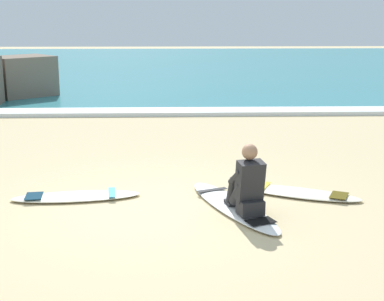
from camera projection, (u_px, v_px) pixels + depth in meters
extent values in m
plane|color=#CCB584|center=(156.00, 211.00, 7.82)|extent=(80.00, 80.00, 0.00)
cube|color=teal|center=(169.00, 66.00, 28.68)|extent=(80.00, 28.00, 0.10)
cube|color=white|center=(165.00, 112.00, 15.37)|extent=(80.00, 0.90, 0.11)
ellipsoid|color=white|center=(233.00, 206.00, 7.94)|extent=(1.38, 2.42, 0.07)
cube|color=black|center=(212.00, 190.00, 8.53)|extent=(0.48, 0.27, 0.01)
cube|color=black|center=(261.00, 221.00, 7.24)|extent=(0.43, 0.36, 0.01)
cube|color=#232326|center=(250.00, 207.00, 7.46)|extent=(0.38, 0.33, 0.20)
cylinder|color=#232326|center=(238.00, 193.00, 7.57)|extent=(0.25, 0.43, 0.43)
cylinder|color=#232326|center=(232.00, 191.00, 7.76)|extent=(0.18, 0.28, 0.42)
cube|color=#232326|center=(230.00, 202.00, 7.87)|extent=(0.15, 0.24, 0.05)
cylinder|color=#232326|center=(252.00, 192.00, 7.63)|extent=(0.25, 0.43, 0.43)
cylinder|color=#232326|center=(247.00, 189.00, 7.83)|extent=(0.18, 0.28, 0.42)
cube|color=#232326|center=(245.00, 201.00, 7.94)|extent=(0.15, 0.24, 0.05)
cube|color=#232326|center=(250.00, 181.00, 7.41)|extent=(0.40, 0.37, 0.57)
sphere|color=#A37556|center=(250.00, 152.00, 7.35)|extent=(0.21, 0.21, 0.21)
cylinder|color=#232326|center=(236.00, 177.00, 7.51)|extent=(0.19, 0.41, 0.31)
cylinder|color=#232326|center=(255.00, 175.00, 7.59)|extent=(0.19, 0.41, 0.31)
ellipsoid|color=#EFE5C6|center=(76.00, 196.00, 8.34)|extent=(1.94, 0.74, 0.07)
cube|color=#1E7FB7|center=(112.00, 192.00, 8.41)|extent=(0.15, 0.49, 0.01)
cube|color=#0A2C40|center=(34.00, 196.00, 8.25)|extent=(0.28, 0.39, 0.01)
ellipsoid|color=#EFE5C6|center=(298.00, 193.00, 8.51)|extent=(1.94, 1.27, 0.07)
cube|color=gold|center=(264.00, 186.00, 8.71)|extent=(0.29, 0.48, 0.01)
cube|color=#4C400C|center=(339.00, 195.00, 8.28)|extent=(0.37, 0.43, 0.01)
cube|color=#756656|center=(22.00, 77.00, 18.01)|extent=(2.33, 2.30, 1.36)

